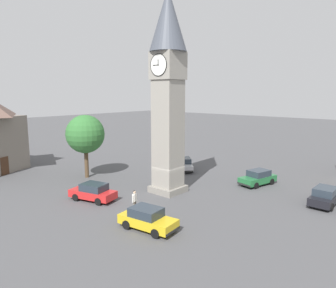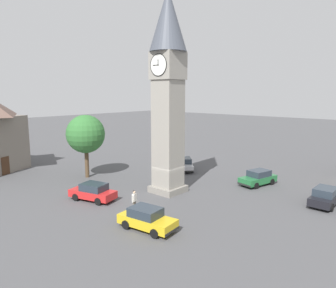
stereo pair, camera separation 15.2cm
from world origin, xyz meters
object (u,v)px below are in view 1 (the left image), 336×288
Objects in this scene: clock_tower at (168,76)px; car_blue_kerb at (184,164)px; pedestrian at (135,199)px; tree at (85,134)px; car_black_far at (325,196)px; car_red_corner at (93,192)px; car_white_side at (258,178)px; car_silver_kerb at (147,219)px.

car_blue_kerb is at bearing -62.08° from clock_tower.
tree reaches higher than pedestrian.
car_black_far is at bearing 174.01° from car_blue_kerb.
car_red_corner is 16.43m from car_white_side.
pedestrian is at bearing -172.12° from car_red_corner.
car_black_far is at bearing 165.33° from car_white_side.
tree is (10.26, 1.97, -6.00)m from clock_tower.
car_blue_kerb is 17.13m from car_silver_kerb.
tree is (22.57, 7.92, 4.08)m from car_black_far.
pedestrian reaches higher than car_red_corner.
car_blue_kerb is 0.96× the size of car_silver_kerb.
car_black_far is at bearing -154.22° from clock_tower.
tree reaches higher than car_red_corner.
pedestrian is at bearing 102.72° from clock_tower.
pedestrian is (-5.30, 13.15, 0.25)m from car_blue_kerb.
car_black_far is (-6.86, 1.80, 0.00)m from car_white_side.
car_silver_kerb is 0.97× the size of car_white_side.
car_red_corner is at bearing 7.88° from pedestrian.
car_red_corner is at bearing -8.18° from car_silver_kerb.
car_silver_kerb is at bearing 160.22° from tree.
tree is (15.71, 9.71, 4.08)m from car_white_side.
clock_tower reaches higher than car_black_far.
tree is (14.65, -5.27, 4.08)m from car_silver_kerb.
car_silver_kerb is (-8.45, 14.90, 0.00)m from car_blue_kerb.
clock_tower is 2.67× the size of tree.
car_blue_kerb is at bearing -5.99° from car_black_far.
car_silver_kerb is 7.83m from car_red_corner.
clock_tower is 4.48× the size of car_black_far.
clock_tower is at bearing -58.77° from car_silver_kerb.
car_white_side is (-1.06, -14.98, 0.00)m from car_silver_kerb.
car_blue_kerb is 9.52m from car_white_side.
car_silver_kerb is at bearing 121.23° from clock_tower.
car_blue_kerb is 2.44× the size of pedestrian.
car_white_side is at bearing -125.14° from clock_tower.
clock_tower is 4.20× the size of car_red_corner.
car_silver_kerb is at bearing 150.91° from pedestrian.
car_silver_kerb is 3.61m from pedestrian.
car_white_side is at bearing -14.67° from car_black_far.
car_white_side is 13.89m from pedestrian.
clock_tower reaches higher than pedestrian.
clock_tower is 13.16m from car_silver_kerb.
car_blue_kerb is at bearing -87.11° from car_red_corner.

